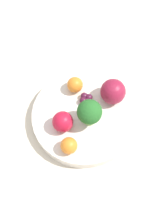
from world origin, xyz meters
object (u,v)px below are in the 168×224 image
at_px(orange_front, 75,85).
at_px(apple_red, 113,92).
at_px(bowl, 84,117).
at_px(orange_back, 69,146).
at_px(grape_cluster, 86,99).
at_px(broccoli, 90,112).
at_px(apple_green, 62,121).

bearing_deg(orange_front, apple_red, 130.64).
bearing_deg(bowl, orange_back, 36.06).
distance_m(bowl, grape_cluster, 0.04).
bearing_deg(grape_cluster, apple_red, 152.91).
height_order(orange_front, grape_cluster, orange_front).
relative_size(broccoli, grape_cluster, 2.28).
distance_m(bowl, apple_green, 0.06).
relative_size(apple_green, grape_cluster, 1.42).
relative_size(apple_red, orange_front, 1.57).
height_order(bowl, grape_cluster, grape_cluster).
bearing_deg(grape_cluster, broccoli, 67.73).
distance_m(broccoli, orange_front, 0.09).
xyz_separation_m(orange_front, orange_back, (0.09, 0.11, -0.00)).
relative_size(broccoli, apple_green, 1.61).
relative_size(broccoli, orange_back, 2.04).
xyz_separation_m(bowl, apple_green, (0.05, -0.00, 0.04)).
distance_m(apple_red, orange_back, 0.15).
relative_size(orange_front, orange_back, 1.02).
relative_size(orange_back, grape_cluster, 1.12).
relative_size(bowl, apple_red, 4.11).
bearing_deg(bowl, apple_red, 178.63).
bearing_deg(orange_back, broccoli, -157.44).
bearing_deg(orange_front, apple_green, 41.70).
xyz_separation_m(apple_green, grape_cluster, (-0.07, -0.02, -0.01)).
height_order(apple_red, orange_front, apple_red).
height_order(apple_red, orange_back, apple_red).
xyz_separation_m(bowl, grape_cluster, (-0.02, -0.03, 0.02)).
height_order(apple_green, orange_front, apple_green).
distance_m(apple_green, orange_front, 0.09).
relative_size(apple_red, orange_back, 1.59).
distance_m(bowl, orange_front, 0.07).
bearing_deg(orange_front, bowl, 74.52).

